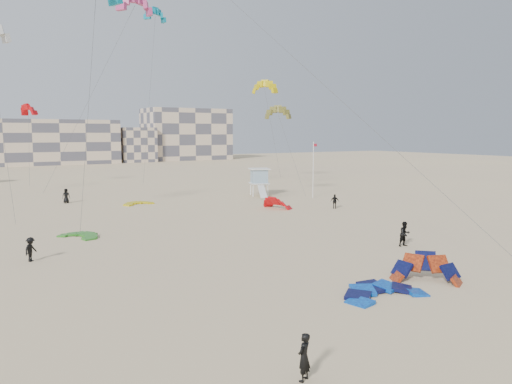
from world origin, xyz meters
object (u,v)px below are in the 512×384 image
kite_ground_blue (383,296)px  kitesurfer_main (304,357)px  kite_ground_orange (426,281)px  lifeguard_tower_near (259,182)px

kite_ground_blue → kitesurfer_main: size_ratio=2.61×
kite_ground_blue → kite_ground_orange: size_ratio=1.14×
kitesurfer_main → kite_ground_orange: bearing=176.8°
lifeguard_tower_near → kite_ground_orange: bearing=-86.7°
kite_ground_orange → kitesurfer_main: bearing=-111.8°
kite_ground_orange → lifeguard_tower_near: 40.43m
kite_ground_orange → kitesurfer_main: kite_ground_orange is taller
kite_ground_blue → lifeguard_tower_near: 42.36m
kite_ground_blue → lifeguard_tower_near: (16.43, 39.00, 1.84)m
kite_ground_orange → kitesurfer_main: (-12.85, -5.64, 0.84)m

